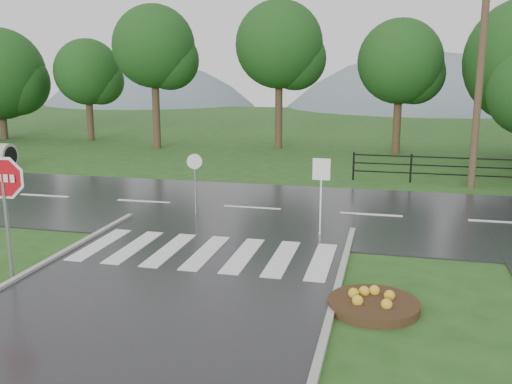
# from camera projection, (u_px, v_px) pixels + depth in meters

# --- Properties ---
(ground) EXTENTS (120.00, 120.00, 0.00)m
(ground) POSITION_uv_depth(u_px,v_px,m) (116.00, 344.00, 9.99)
(ground) COLOR #224C19
(ground) RESTS_ON ground
(main_road) EXTENTS (90.00, 8.00, 0.04)m
(main_road) POSITION_uv_depth(u_px,v_px,m) (252.00, 209.00, 19.49)
(main_road) COLOR black
(main_road) RESTS_ON ground
(crosswalk) EXTENTS (6.50, 2.80, 0.02)m
(crosswalk) POSITION_uv_depth(u_px,v_px,m) (206.00, 252.00, 14.72)
(crosswalk) COLOR silver
(crosswalk) RESTS_ON ground
(fence_west) EXTENTS (9.58, 0.08, 1.20)m
(fence_west) POSITION_uv_depth(u_px,v_px,m) (471.00, 168.00, 23.27)
(fence_west) COLOR black
(fence_west) RESTS_ON ground
(hills) EXTENTS (102.00, 48.00, 48.00)m
(hills) POSITION_uv_depth(u_px,v_px,m) (379.00, 226.00, 74.27)
(hills) COLOR slate
(hills) RESTS_ON ground
(treeline) EXTENTS (83.20, 5.20, 10.00)m
(treeline) POSITION_uv_depth(u_px,v_px,m) (328.00, 152.00, 32.56)
(treeline) COLOR #123A12
(treeline) RESTS_ON ground
(stop_sign) EXTENTS (1.32, 0.19, 2.99)m
(stop_sign) POSITION_uv_depth(u_px,v_px,m) (4.00, 190.00, 12.74)
(stop_sign) COLOR #939399
(stop_sign) RESTS_ON ground
(flower_bed) EXTENTS (1.83, 1.83, 0.37)m
(flower_bed) POSITION_uv_depth(u_px,v_px,m) (373.00, 303.00, 11.37)
(flower_bed) COLOR #332111
(flower_bed) RESTS_ON ground
(reg_sign_small) EXTENTS (0.50, 0.06, 2.25)m
(reg_sign_small) POSITION_uv_depth(u_px,v_px,m) (321.00, 182.00, 16.04)
(reg_sign_small) COLOR #939399
(reg_sign_small) RESTS_ON ground
(reg_sign_round) EXTENTS (0.46, 0.17, 2.07)m
(reg_sign_round) POSITION_uv_depth(u_px,v_px,m) (195.00, 177.00, 18.11)
(reg_sign_round) COLOR #939399
(reg_sign_round) RESTS_ON ground
(utility_pole_east) EXTENTS (1.51, 0.28, 8.49)m
(utility_pole_east) POSITION_uv_depth(u_px,v_px,m) (480.00, 78.00, 22.03)
(utility_pole_east) COLOR #473523
(utility_pole_east) RESTS_ON ground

